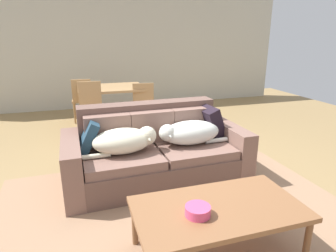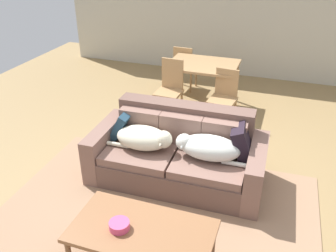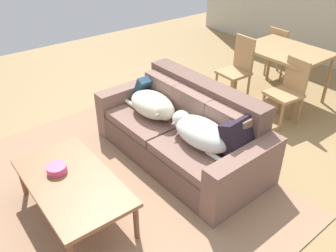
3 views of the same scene
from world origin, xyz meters
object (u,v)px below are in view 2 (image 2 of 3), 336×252
Objects in this scene: dog_on_left_cushion at (145,138)px; dining_chair_far_left at (184,66)px; dining_chair_near_left at (170,86)px; dining_chair_near_right at (224,95)px; throw_pillow_by_left_arm at (123,124)px; throw_pillow_by_right_arm at (242,141)px; dining_table at (203,68)px; bowl_on_coffee_table at (119,225)px; coffee_table at (142,233)px; couch at (178,154)px; dog_on_right_cushion at (207,147)px.

dog_on_left_cushion is 0.94× the size of dining_chair_far_left.
dining_chair_near_left is 0.88m from dining_chair_near_right.
dining_chair_near_left is at bearing 97.39° from dog_on_left_cushion.
throw_pillow_by_right_arm is at bearing 1.48° from throw_pillow_by_left_arm.
throw_pillow_by_left_arm is at bearing -178.52° from throw_pillow_by_right_arm.
dining_table is at bearing 131.44° from dining_chair_far_left.
throw_pillow_by_right_arm is at bearing 62.12° from bowl_on_coffee_table.
throw_pillow_by_right_arm is at bearing -64.05° from dining_table.
coffee_table is (0.49, -1.27, -0.18)m from dog_on_left_cushion.
dog_on_right_cushion is at bearing -19.16° from couch.
couch is 1.49m from bowl_on_coffee_table.
bowl_on_coffee_table reaches higher than coffee_table.
couch is 1.62m from dining_chair_near_right.
couch is 2.40× the size of dining_chair_near_right.
dog_on_left_cushion reaches higher than bowl_on_coffee_table.
dining_table is 1.34× the size of dining_chair_far_left.
bowl_on_coffee_table is at bearing -88.91° from dining_chair_near_right.
dining_chair_far_left reaches higher than dining_table.
dog_on_left_cushion is 1.86m from dining_chair_near_right.
throw_pillow_by_left_arm is at bearing -91.67° from dining_chair_near_left.
coffee_table is at bearing -73.46° from dining_chair_near_left.
throw_pillow_by_right_arm is (1.12, 0.23, 0.04)m from dog_on_left_cushion.
couch reaches higher than dog_on_right_cushion.
couch is at bearing 87.12° from bowl_on_coffee_table.
throw_pillow_by_left_arm is 1.98× the size of bowl_on_coffee_table.
coffee_table is at bearing -112.80° from throw_pillow_by_right_arm.
bowl_on_coffee_table is at bearing -164.47° from coffee_table.
dining_table is (0.50, 2.08, 0.10)m from throw_pillow_by_left_arm.
dining_table is at bearing 115.95° from throw_pillow_by_right_arm.
bowl_on_coffee_table is 0.16× the size of dining_table.
dining_table is 0.74m from dining_chair_near_right.
dining_chair_far_left is at bearing 99.13° from bowl_on_coffee_table.
throw_pillow_by_left_arm reaches higher than dog_on_right_cushion.
couch is 2.61× the size of dog_on_left_cushion.
throw_pillow_by_right_arm is at bearing 67.20° from coffee_table.
dining_chair_near_right is at bearing 133.08° from dining_chair_far_left.
bowl_on_coffee_table is at bearing -87.26° from dining_table.
dog_on_right_cushion is 2.39× the size of throw_pillow_by_left_arm.
throw_pillow_by_right_arm reaches higher than dog_on_left_cushion.
bowl_on_coffee_table is at bearing -78.80° from dog_on_left_cushion.
throw_pillow_by_right_arm is 1.64m from coffee_table.
coffee_table is 3.10m from dining_chair_near_left.
coffee_table is (-0.63, -1.50, -0.22)m from throw_pillow_by_right_arm.
throw_pillow_by_right_arm is 2.05m from dining_chair_near_left.
throw_pillow_by_left_arm is 0.29× the size of coffee_table.
bowl_on_coffee_table is (-0.19, -0.05, 0.08)m from coffee_table.
bowl_on_coffee_table is at bearing -94.37° from couch.
dining_chair_near_right reaches higher than couch.
coffee_table is 3.03m from dining_chair_near_right.
throw_pillow_by_left_arm is 0.32× the size of dining_table.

